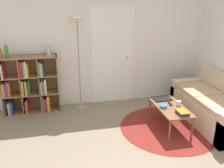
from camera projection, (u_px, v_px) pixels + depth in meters
The scene contains 14 objects.
wall_back at pixel (102, 43), 5.15m from camera, with size 7.43×0.11×2.60m.
rug at pixel (169, 127), 4.46m from camera, with size 1.73×1.73×0.01m.
bookshelf at pixel (28, 86), 4.90m from camera, with size 1.08×0.34×1.14m.
floor_lamp at pixel (77, 31), 4.70m from camera, with size 0.33×0.33×1.86m.
couch at pixel (215, 107), 4.58m from camera, with size 0.82×1.76×0.84m.
coffee_table at pixel (170, 109), 4.34m from camera, with size 0.47×0.95×0.42m.
laptop at pixel (162, 99), 4.61m from camera, with size 0.34×0.26×0.02m.
bowl at pixel (163, 106), 4.26m from camera, with size 0.13×0.13×0.04m.
book_stack_on_table at pixel (182, 112), 4.03m from camera, with size 0.16×0.22×0.06m.
cup at pixel (179, 103), 4.34m from camera, with size 0.08×0.08×0.09m.
remote at pixel (170, 104), 4.40m from camera, with size 0.07×0.15×0.02m.
bottle_left at pixel (0, 53), 4.56m from camera, with size 0.06×0.06×0.22m.
bottle_middle at pixel (7, 52), 4.57m from camera, with size 0.06×0.06×0.27m.
vase_on_shelf at pixel (49, 51), 4.75m from camera, with size 0.09×0.09×0.18m.
Camera 1 is at (-0.91, -2.25, 2.25)m, focal length 40.00 mm.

